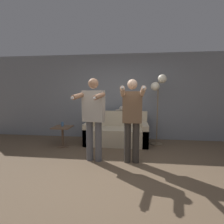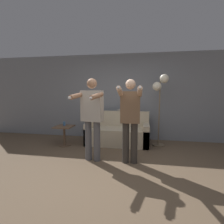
% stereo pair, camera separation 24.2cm
% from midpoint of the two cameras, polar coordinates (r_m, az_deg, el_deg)
% --- Properties ---
extents(ground_plane, '(16.00, 16.00, 0.00)m').
position_cam_midpoint_polar(ground_plane, '(3.30, -0.82, -19.90)').
color(ground_plane, brown).
extents(wall_back, '(10.00, 0.05, 2.60)m').
position_cam_midpoint_polar(wall_back, '(5.42, 2.75, 4.92)').
color(wall_back, gray).
rests_on(wall_back, ground_plane).
extents(couch, '(1.73, 0.80, 0.90)m').
position_cam_midpoint_polar(couch, '(4.97, 0.07, -6.96)').
color(couch, beige).
rests_on(couch, ground_plane).
extents(person_left, '(0.57, 0.72, 1.74)m').
position_cam_midpoint_polar(person_left, '(3.65, -7.99, -0.68)').
color(person_left, '#56565B').
rests_on(person_left, ground_plane).
extents(person_right, '(0.47, 0.67, 1.72)m').
position_cam_midpoint_polar(person_right, '(3.53, 4.61, -1.24)').
color(person_right, '#38332D').
rests_on(person_right, ground_plane).
extents(cat, '(0.50, 0.11, 0.18)m').
position_cam_midpoint_polar(cat, '(5.12, 3.11, 1.24)').
color(cat, '#B7AD9E').
rests_on(cat, couch).
extents(floor_lamp, '(0.42, 0.33, 1.93)m').
position_cam_midpoint_polar(floor_lamp, '(4.87, 13.55, 7.39)').
color(floor_lamp, '#756047').
rests_on(floor_lamp, ground_plane).
extents(side_table, '(0.48, 0.48, 0.54)m').
position_cam_midpoint_polar(side_table, '(4.93, -17.23, -6.29)').
color(side_table, brown).
rests_on(side_table, ground_plane).
extents(cup, '(0.07, 0.07, 0.11)m').
position_cam_midpoint_polar(cup, '(4.95, -17.25, -3.79)').
color(cup, '#3D6693').
rests_on(cup, side_table).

